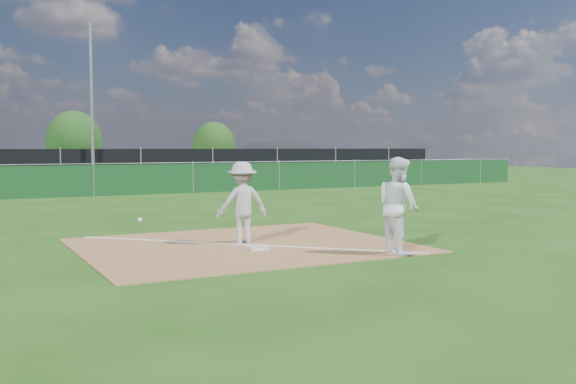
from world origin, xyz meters
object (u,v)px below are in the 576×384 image
Objects in this scene: car_right at (105,167)px; tree_mid at (74,142)px; runner at (398,206)px; first_base at (257,248)px; car_mid at (25,168)px; light_pole at (92,105)px; tree_right at (214,147)px; play_at_first at (242,202)px.

tree_mid reaches higher than car_right.
tree_mid is at bearing 2.21° from runner.
first_base is 2.65m from runner.
runner is at bearing -163.34° from car_mid.
light_pole is 22.76m from first_base.
tree_right is at bearing 69.72° from first_base.
first_base is 27.07m from car_right.
tree_right is (12.33, 33.36, 1.87)m from first_base.
runner is 28.87m from car_mid.
play_at_first is 26.36m from car_mid.
tree_mid reaches higher than play_at_first.
tree_right is at bearing 45.51° from light_pole.
light_pole is 21.77m from play_at_first.
runner reaches higher than car_right.
tree_mid is (0.65, 35.99, 1.39)m from runner.
light_pole is 5.79m from car_right.
first_base is at bearing -93.88° from light_pole.
tree_mid is at bearing 85.58° from play_at_first.
light_pole is at bearing 154.80° from car_right.
light_pole reaches higher than first_base.
runner reaches higher than car_mid.
tree_right is (13.48, 6.16, 1.17)m from car_mid.
runner is at bearing -88.73° from light_pole.
light_pole is 4.67× the size of runner.
first_base is (-1.52, -22.36, -3.94)m from light_pole.
runner is at bearing -36.01° from first_base.
tree_right is (9.63, -1.15, -0.32)m from tree_mid.
runner is at bearing -106.44° from tree_right.
car_right is (4.26, -0.32, -0.01)m from car_mid.
light_pole is at bearing 86.12° from first_base.
tree_mid is at bearing -17.51° from car_mid.
first_base is 0.07× the size of car_right.
car_right is 1.16× the size of tree_mid.
first_base is at bearing -96.26° from play_at_first.
play_at_first reaches higher than car_right.
light_pole is 23.77× the size of first_base.
play_at_first is 3.06m from runner.
play_at_first is 0.71× the size of tree_right.
car_right is at bearing 1.11° from runner.
car_mid is at bearing 79.80° from car_right.
car_right is 1.35× the size of tree_right.
play_at_first reaches higher than first_base.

